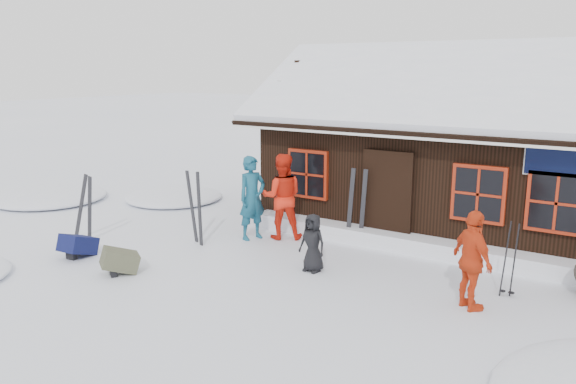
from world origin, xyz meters
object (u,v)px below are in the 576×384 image
ski_poles (510,261)px  backpack_blue (78,249)px  ski_pair_left (85,209)px  skier_teal (252,198)px  skier_orange_right (472,261)px  skier_crouched (313,243)px  skier_orange_left (282,197)px  backpack_olive (120,264)px

ski_poles → backpack_blue: bearing=-161.4°
ski_pair_left → ski_poles: 8.73m
skier_teal → ski_poles: 5.57m
ski_poles → backpack_blue: size_ratio=2.07×
skier_orange_right → backpack_blue: (-7.38, -1.77, -0.63)m
ski_pair_left → skier_teal: bearing=27.5°
skier_crouched → ski_poles: bearing=16.8°
skier_teal → backpack_blue: bearing=162.0°
ski_poles → backpack_blue: ski_poles is taller
skier_orange_left → ski_pair_left: skier_orange_left is taller
skier_teal → ski_poles: bearing=-74.5°
skier_orange_left → ski_poles: size_ratio=1.44×
skier_crouched → ski_poles: (3.37, 0.73, 0.07)m
skier_orange_right → ski_poles: bearing=-73.6°
skier_teal → backpack_olive: bearing=-174.9°
skier_orange_left → backpack_olive: bearing=36.9°
skier_crouched → backpack_blue: (-4.40, -1.89, -0.38)m
skier_teal → skier_orange_left: skier_orange_left is taller
skier_orange_right → ski_pair_left: 8.20m
skier_orange_left → backpack_blue: bearing=17.7°
skier_crouched → ski_poles: ski_poles is taller
backpack_blue → backpack_olive: backpack_blue is taller
skier_orange_left → skier_orange_right: (4.63, -1.58, -0.15)m
skier_orange_right → skier_crouched: 2.98m
skier_orange_right → ski_poles: size_ratio=1.21×
ski_pair_left → backpack_blue: (0.76, -0.80, -0.56)m
skier_teal → ski_pair_left: 3.68m
skier_crouched → backpack_blue: bearing=-152.2°
skier_orange_right → backpack_olive: bearing=59.4°
skier_orange_right → skier_crouched: size_ratio=1.45×
backpack_olive → backpack_blue: bearing=-154.2°
ski_poles → ski_pair_left: bearing=-168.0°
skier_orange_left → backpack_blue: size_ratio=2.97×
skier_teal → backpack_blue: (-2.22, -2.95, -0.76)m
skier_orange_right → skier_crouched: (-2.97, 0.12, -0.25)m
skier_orange_right → backpack_olive: 6.27m
skier_orange_right → ski_pair_left: (-8.14, -0.97, -0.07)m
ski_poles → backpack_olive: size_ratio=2.12×
ski_pair_left → skier_orange_right: bearing=-1.5°
backpack_blue → backpack_olive: bearing=-12.0°
ski_pair_left → backpack_blue: 1.24m
skier_teal → skier_orange_right: bearing=-84.0°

